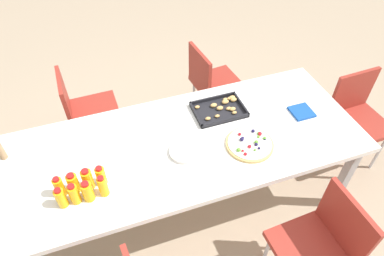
% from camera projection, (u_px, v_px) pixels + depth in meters
% --- Properties ---
extents(ground_plane, '(12.00, 12.00, 0.00)m').
position_uv_depth(ground_plane, '(183.00, 204.00, 2.74)').
color(ground_plane, tan).
extents(party_table, '(2.41, 0.93, 0.73)m').
position_uv_depth(party_table, '(182.00, 149.00, 2.26)').
color(party_table, white).
rests_on(party_table, ground_plane).
extents(chair_end, '(0.42, 0.42, 0.83)m').
position_uv_depth(chair_end, '(357.00, 114.00, 2.75)').
color(chair_end, maroon).
rests_on(chair_end, ground_plane).
extents(chair_near_right, '(0.42, 0.42, 0.83)m').
position_uv_depth(chair_near_right, '(322.00, 242.00, 1.98)').
color(chair_near_right, maroon).
rests_on(chair_near_right, ground_plane).
extents(chair_far_right, '(0.44, 0.44, 0.83)m').
position_uv_depth(chair_far_right, '(211.00, 81.00, 3.06)').
color(chair_far_right, maroon).
rests_on(chair_far_right, ground_plane).
extents(chair_far_left, '(0.41, 0.41, 0.83)m').
position_uv_depth(chair_far_left, '(84.00, 109.00, 2.80)').
color(chair_far_left, maroon).
rests_on(chair_far_left, ground_plane).
extents(juice_bottle_0, '(0.05, 0.05, 0.14)m').
position_uv_depth(juice_bottle_0, '(61.00, 198.00, 1.85)').
color(juice_bottle_0, '#FAAE14').
rests_on(juice_bottle_0, party_table).
extents(juice_bottle_1, '(0.06, 0.06, 0.15)m').
position_uv_depth(juice_bottle_1, '(74.00, 194.00, 1.86)').
color(juice_bottle_1, '#F9AD14').
rests_on(juice_bottle_1, party_table).
extents(juice_bottle_2, '(0.06, 0.06, 0.14)m').
position_uv_depth(juice_bottle_2, '(88.00, 191.00, 1.88)').
color(juice_bottle_2, '#FAAF14').
rests_on(juice_bottle_2, party_table).
extents(juice_bottle_3, '(0.05, 0.05, 0.15)m').
position_uv_depth(juice_bottle_3, '(103.00, 186.00, 1.90)').
color(juice_bottle_3, '#FAAE14').
rests_on(juice_bottle_3, party_table).
extents(juice_bottle_4, '(0.05, 0.05, 0.15)m').
position_uv_depth(juice_bottle_4, '(59.00, 187.00, 1.89)').
color(juice_bottle_4, '#FAAB14').
rests_on(juice_bottle_4, party_table).
extents(juice_bottle_5, '(0.06, 0.06, 0.14)m').
position_uv_depth(juice_bottle_5, '(73.00, 183.00, 1.92)').
color(juice_bottle_5, '#FAAE14').
rests_on(juice_bottle_5, party_table).
extents(juice_bottle_6, '(0.06, 0.06, 0.15)m').
position_uv_depth(juice_bottle_6, '(88.00, 179.00, 1.93)').
color(juice_bottle_6, '#F9AD14').
rests_on(juice_bottle_6, party_table).
extents(juice_bottle_7, '(0.06, 0.06, 0.14)m').
position_uv_depth(juice_bottle_7, '(101.00, 176.00, 1.95)').
color(juice_bottle_7, '#FAAE14').
rests_on(juice_bottle_7, party_table).
extents(fruit_pizza, '(0.31, 0.31, 0.05)m').
position_uv_depth(fruit_pizza, '(250.00, 144.00, 2.20)').
color(fruit_pizza, tan).
rests_on(fruit_pizza, party_table).
extents(snack_tray, '(0.36, 0.26, 0.04)m').
position_uv_depth(snack_tray, '(220.00, 109.00, 2.44)').
color(snack_tray, black).
rests_on(snack_tray, party_table).
extents(plate_stack, '(0.19, 0.19, 0.02)m').
position_uv_depth(plate_stack, '(185.00, 152.00, 2.15)').
color(plate_stack, silver).
rests_on(plate_stack, party_table).
extents(napkin_stack, '(0.15, 0.15, 0.02)m').
position_uv_depth(napkin_stack, '(302.00, 112.00, 2.42)').
color(napkin_stack, '#194CA5').
rests_on(napkin_stack, party_table).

